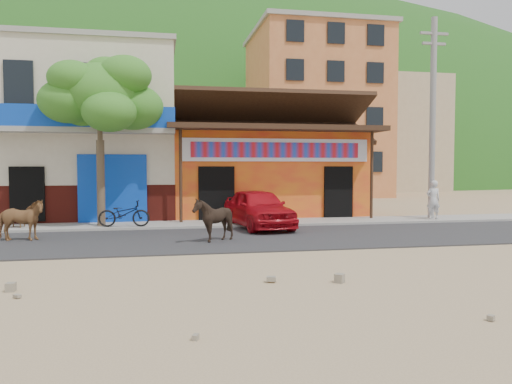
# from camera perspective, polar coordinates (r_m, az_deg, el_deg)

# --- Properties ---
(ground) EXTENTS (120.00, 120.00, 0.00)m
(ground) POSITION_cam_1_polar(r_m,az_deg,el_deg) (12.83, 0.81, -6.97)
(ground) COLOR #9E825B
(ground) RESTS_ON ground
(road) EXTENTS (60.00, 5.00, 0.04)m
(road) POSITION_cam_1_polar(r_m,az_deg,el_deg) (15.25, -1.12, -5.30)
(road) COLOR #28282B
(road) RESTS_ON ground
(sidewalk) EXTENTS (60.00, 2.00, 0.12)m
(sidewalk) POSITION_cam_1_polar(r_m,az_deg,el_deg) (18.68, -2.97, -3.65)
(sidewalk) COLOR gray
(sidewalk) RESTS_ON ground
(dance_club) EXTENTS (8.00, 6.00, 3.60)m
(dance_club) POSITION_cam_1_polar(r_m,az_deg,el_deg) (22.84, 0.59, 1.94)
(dance_club) COLOR orange
(dance_club) RESTS_ON ground
(cafe_building) EXTENTS (7.00, 6.00, 7.00)m
(cafe_building) POSITION_cam_1_polar(r_m,az_deg,el_deg) (22.60, -18.50, 6.09)
(cafe_building) COLOR beige
(cafe_building) RESTS_ON ground
(apartment_front) EXTENTS (9.00, 9.00, 12.00)m
(apartment_front) POSITION_cam_1_polar(r_m,az_deg,el_deg) (38.36, 6.71, 8.63)
(apartment_front) COLOR #CC723F
(apartment_front) RESTS_ON ground
(apartment_rear) EXTENTS (8.00, 8.00, 10.00)m
(apartment_rear) POSITION_cam_1_polar(r_m,az_deg,el_deg) (47.19, 14.98, 6.28)
(apartment_rear) COLOR tan
(apartment_rear) RESTS_ON ground
(hillside) EXTENTS (100.00, 40.00, 24.00)m
(hillside) POSITION_cam_1_polar(r_m,az_deg,el_deg) (82.99, -9.27, 9.73)
(hillside) COLOR #194C14
(hillside) RESTS_ON ground
(tree) EXTENTS (3.00, 3.00, 6.00)m
(tree) POSITION_cam_1_polar(r_m,az_deg,el_deg) (18.30, -17.39, 5.68)
(tree) COLOR #2D721E
(tree) RESTS_ON sidewalk
(utility_pole) EXTENTS (0.24, 0.24, 8.00)m
(utility_pole) POSITION_cam_1_polar(r_m,az_deg,el_deg) (21.39, 19.53, 7.92)
(utility_pole) COLOR gray
(utility_pole) RESTS_ON sidewalk
(cow_tan) EXTENTS (1.45, 0.71, 1.21)m
(cow_tan) POSITION_cam_1_polar(r_m,az_deg,el_deg) (16.05, -25.42, -2.93)
(cow_tan) COLOR #97683C
(cow_tan) RESTS_ON road
(cow_dark) EXTENTS (1.28, 1.17, 1.28)m
(cow_dark) POSITION_cam_1_polar(r_m,az_deg,el_deg) (14.40, -4.91, -3.15)
(cow_dark) COLOR black
(cow_dark) RESTS_ON road
(red_car) EXTENTS (2.24, 4.27, 1.39)m
(red_car) POSITION_cam_1_polar(r_m,az_deg,el_deg) (17.57, 0.26, -1.86)
(red_car) COLOR #B30C16
(red_car) RESTS_ON road
(scooter) EXTENTS (1.77, 0.73, 0.91)m
(scooter) POSITION_cam_1_polar(r_m,az_deg,el_deg) (17.81, -14.85, -2.40)
(scooter) COLOR black
(scooter) RESTS_ON sidewalk
(pedestrian) EXTENTS (0.58, 0.41, 1.53)m
(pedestrian) POSITION_cam_1_polar(r_m,az_deg,el_deg) (20.82, 19.60, -0.85)
(pedestrian) COLOR silver
(pedestrian) RESTS_ON sidewalk
(cafe_chair_left) EXTENTS (0.51, 0.51, 0.99)m
(cafe_chair_left) POSITION_cam_1_polar(r_m,az_deg,el_deg) (18.93, -25.69, -2.16)
(cafe_chair_left) COLOR #543B1C
(cafe_chair_left) RESTS_ON sidewalk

